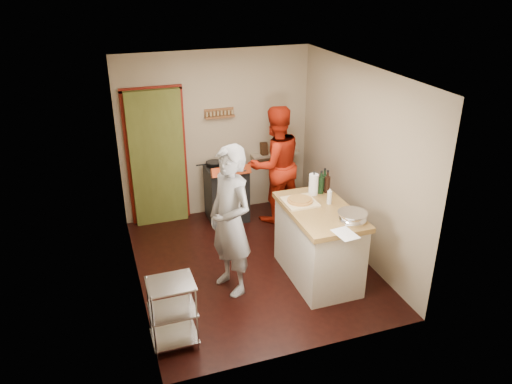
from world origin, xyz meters
The scene contains 10 objects.
floor centered at (0.00, 0.00, 0.00)m, with size 3.50×3.50×0.00m, color black.
back_wall centered at (-0.64, 1.78, 1.13)m, with size 3.00×0.44×2.60m.
left_wall centered at (-1.50, 0.00, 1.30)m, with size 0.04×3.50×2.60m, color gray.
right_wall centered at (1.50, 0.00, 1.30)m, with size 0.04×3.50×2.60m, color gray.
ceiling centered at (0.00, 0.00, 2.61)m, with size 3.00×3.50×0.02m, color white.
stove centered at (0.05, 1.42, 0.45)m, with size 0.60×0.63×1.00m.
wire_shelving centered at (-1.28, -1.20, 0.44)m, with size 0.48×0.40×0.80m.
island centered at (0.71, -0.53, 0.52)m, with size 0.78×1.47×1.30m.
person_stripe centered at (-0.41, -0.42, 0.94)m, with size 0.69×0.45×1.89m, color #A0A0A5.
person_red centered at (0.77, 1.18, 0.92)m, with size 0.89×0.70×1.84m, color #A91E0B.
Camera 1 is at (-1.81, -5.45, 3.74)m, focal length 35.00 mm.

